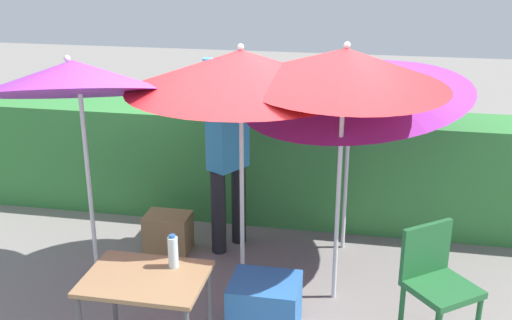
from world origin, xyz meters
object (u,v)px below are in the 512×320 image
object	(u,v)px
umbrella_yellow	(241,70)
umbrella_rainbow	(74,77)
umbrella_navy	(345,67)
umbrella_orange	(354,78)
cooler_box	(265,307)
crate_cardboard	(168,232)
chair_plastic	(436,278)
folding_table	(146,288)
person_vendor	(228,156)
bottle_water	(173,252)

from	to	relation	value
umbrella_yellow	umbrella_rainbow	bearing A→B (deg)	-169.36
umbrella_navy	umbrella_orange	bearing A→B (deg)	87.62
umbrella_rainbow	umbrella_navy	xyz separation A→B (m)	(2.07, 0.20, 0.12)
cooler_box	crate_cardboard	size ratio (longest dim) A/B	1.21
umbrella_navy	chair_plastic	bearing A→B (deg)	-30.39
umbrella_orange	crate_cardboard	world-z (taller)	umbrella_orange
folding_table	umbrella_yellow	bearing A→B (deg)	72.06
cooler_box	folding_table	bearing A→B (deg)	-141.43
person_vendor	bottle_water	size ratio (longest dim) A/B	7.83
chair_plastic	bottle_water	xyz separation A→B (m)	(-1.79, -0.58, 0.34)
umbrella_rainbow	folding_table	xyz separation A→B (m)	(0.88, -0.98, -1.18)
cooler_box	bottle_water	world-z (taller)	bottle_water
umbrella_yellow	folding_table	bearing A→B (deg)	-107.94
umbrella_orange	chair_plastic	bearing A→B (deg)	-61.87
umbrella_navy	cooler_box	bearing A→B (deg)	-128.37
chair_plastic	crate_cardboard	bearing A→B (deg)	157.58
umbrella_orange	crate_cardboard	bearing A→B (deg)	-168.39
chair_plastic	cooler_box	bearing A→B (deg)	-172.00
umbrella_yellow	bottle_water	bearing A→B (deg)	-103.18
folding_table	bottle_water	world-z (taller)	bottle_water
cooler_box	crate_cardboard	distance (m)	1.63
umbrella_orange	person_vendor	bearing A→B (deg)	-171.13
person_vendor	folding_table	size ratio (longest dim) A/B	2.35
umbrella_yellow	crate_cardboard	xyz separation A→B (m)	(-0.84, 0.51, -1.70)
umbrella_orange	bottle_water	bearing A→B (deg)	-119.58
umbrella_yellow	cooler_box	xyz separation A→B (m)	(0.31, -0.65, -1.66)
umbrella_navy	folding_table	size ratio (longest dim) A/B	2.68
umbrella_orange	umbrella_navy	xyz separation A→B (m)	(-0.04, -0.89, 0.26)
umbrella_yellow	chair_plastic	xyz separation A→B (m)	(1.54, -0.48, -1.37)
umbrella_rainbow	crate_cardboard	distance (m)	1.86
crate_cardboard	folding_table	xyz separation A→B (m)	(0.45, -1.72, 0.46)
umbrella_rainbow	umbrella_navy	world-z (taller)	umbrella_rainbow
umbrella_orange	chair_plastic	distance (m)	1.91
chair_plastic	cooler_box	xyz separation A→B (m)	(-1.23, -0.17, -0.29)
umbrella_yellow	cooler_box	distance (m)	1.81
umbrella_yellow	crate_cardboard	world-z (taller)	umbrella_yellow
umbrella_rainbow	umbrella_navy	bearing A→B (deg)	5.50
umbrella_rainbow	cooler_box	xyz separation A→B (m)	(1.58, -0.41, -1.60)
umbrella_navy	crate_cardboard	world-z (taller)	umbrella_navy
umbrella_orange	person_vendor	xyz separation A→B (m)	(-1.11, -0.17, -0.75)
umbrella_yellow	umbrella_navy	size ratio (longest dim) A/B	0.98
person_vendor	chair_plastic	size ratio (longest dim) A/B	2.11
umbrella_navy	cooler_box	world-z (taller)	umbrella_navy
umbrella_orange	umbrella_navy	bearing A→B (deg)	-92.38
bottle_water	umbrella_yellow	bearing A→B (deg)	76.82
crate_cardboard	bottle_water	bearing A→B (deg)	-69.13
umbrella_orange	folding_table	size ratio (longest dim) A/B	2.65
umbrella_rainbow	chair_plastic	world-z (taller)	umbrella_rainbow
person_vendor	umbrella_navy	bearing A→B (deg)	-33.61
bottle_water	umbrella_rainbow	bearing A→B (deg)	141.53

